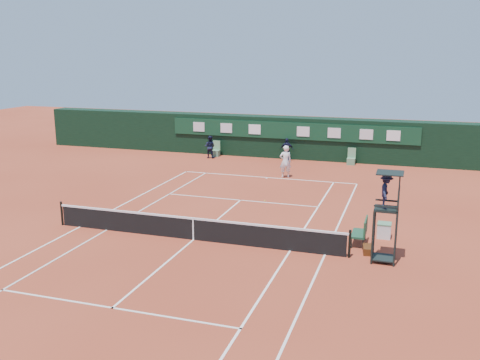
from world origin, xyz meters
name	(u,v)px	position (x,y,z in m)	size (l,w,h in m)	color
ground	(194,240)	(0.00, 0.00, 0.00)	(90.00, 90.00, 0.00)	#A94027
court_lines	(194,240)	(0.00, 0.00, 0.01)	(11.05, 23.85, 0.01)	white
tennis_net	(193,228)	(0.00, 0.00, 0.51)	(12.90, 0.10, 1.10)	black
back_wall	(292,137)	(0.00, 18.74, 1.51)	(40.00, 1.65, 3.00)	black
linesman_chair_left	(216,152)	(-5.50, 17.48, 0.32)	(0.55, 0.50, 1.15)	#56835F
linesman_chair_right	(351,160)	(4.50, 17.48, 0.32)	(0.55, 0.50, 1.15)	#57855D
umpire_chair	(387,198)	(7.64, 0.00, 2.46)	(0.96, 0.95, 3.42)	black
player_bench	(362,230)	(6.70, 1.59, 0.60)	(0.56, 1.20, 1.10)	#1B442D
tennis_bag	(367,250)	(7.02, 0.70, 0.14)	(0.32, 0.74, 0.28)	black
cooler	(384,230)	(7.53, 2.72, 0.33)	(0.57, 0.57, 0.65)	silver
tennis_ball	(265,201)	(1.28, 6.60, 0.04)	(0.07, 0.07, 0.07)	gold
player	(285,161)	(1.03, 12.29, 1.01)	(0.74, 0.48, 2.02)	white
ball_kid_left	(210,147)	(-5.68, 16.70, 0.83)	(0.81, 0.63, 1.66)	black
ball_kid_right	(287,150)	(-0.06, 17.43, 0.82)	(0.96, 0.40, 1.63)	black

